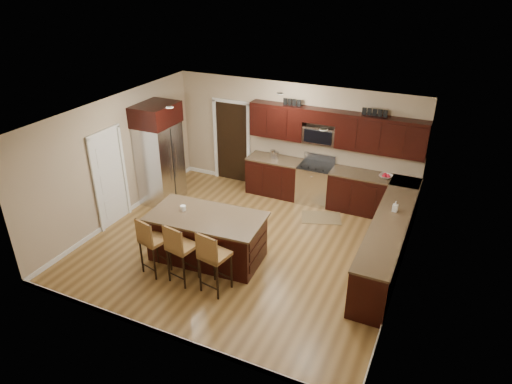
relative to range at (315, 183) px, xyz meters
The scene contains 23 objects.
floor 2.59m from the range, 105.51° to the right, with size 6.00×6.00×0.00m, color olive.
ceiling 3.38m from the range, 105.51° to the right, with size 6.00×6.00×0.00m, color silver.
wall_back 1.15m from the range, 156.28° to the left, with size 6.00×6.00×0.00m, color tan.
wall_left 4.51m from the range, 146.33° to the right, with size 5.50×5.50×0.00m, color tan.
wall_right 3.49m from the range, 46.57° to the right, with size 5.50×5.50×0.00m, color tan.
base_cabinets 1.58m from the range, 39.46° to the right, with size 4.02×3.96×0.92m.
upper_cabinets 1.42m from the range, 20.23° to the left, with size 4.00×0.33×0.80m.
range is the anchor object (origin of this frame).
microwave 1.16m from the range, 90.00° to the left, with size 0.76×0.31×0.40m, color silver.
doorway 2.41m from the range, behind, with size 0.85×0.03×2.06m, color black.
pantry_door 4.61m from the range, 143.07° to the right, with size 0.03×0.80×2.04m, color white.
letter_decor 1.84m from the range, 31.31° to the left, with size 2.20×0.03×0.15m, color black, non-canonical shape.
island 3.28m from the range, 109.89° to the right, with size 2.22×1.27×0.92m.
stool_left 4.32m from the range, 114.19° to the right, with size 0.51×0.51×1.13m.
stool_mid 4.11m from the range, 106.53° to the right, with size 0.50×0.50×1.16m.
stool_right 3.98m from the range, 97.38° to the right, with size 0.51×0.51×1.19m.
refrigerator 3.68m from the range, 156.26° to the right, with size 0.79×1.00×2.35m.
floor_mat 0.94m from the range, 59.89° to the right, with size 0.87×0.58×0.01m, color olive.
fruit_bowl 1.65m from the range, ahead, with size 0.28×0.28×0.07m, color silver.
soap_bottle 2.54m from the range, 35.47° to the right, with size 0.09×0.10×0.21m, color #B2B2B2.
canister_tall 1.21m from the range, behind, with size 0.12×0.12×0.20m, color silver.
canister_short 1.12m from the range, behind, with size 0.11×0.11×0.17m, color silver.
island_jar 3.52m from the range, 117.64° to the right, with size 0.10×0.10×0.10m, color white.
Camera 1 is at (3.48, -6.89, 5.12)m, focal length 32.00 mm.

